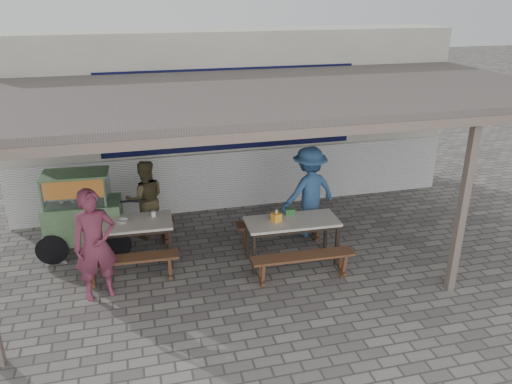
{
  "coord_description": "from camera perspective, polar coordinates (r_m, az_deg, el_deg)",
  "views": [
    {
      "loc": [
        -2.1,
        -6.43,
        4.2
      ],
      "look_at": [
        -0.21,
        0.9,
        1.14
      ],
      "focal_mm": 35.0,
      "sensor_mm": 36.0,
      "label": 1
    }
  ],
  "objects": [
    {
      "name": "warung_roof",
      "position": [
        7.77,
        1.67,
        11.0
      ],
      "size": [
        9.0,
        4.21,
        2.81
      ],
      "color": "#554E49",
      "rests_on": "ground"
    },
    {
      "name": "tissue_box",
      "position": [
        8.04,
        2.35,
        -2.88
      ],
      "size": [
        0.17,
        0.17,
        0.13
      ],
      "primitive_type": "cube",
      "rotation": [
        0.0,
        0.0,
        0.3
      ],
      "color": "#FFAA2A",
      "rests_on": "table_right"
    },
    {
      "name": "patron_street_side",
      "position": [
        7.49,
        -17.92,
        -5.78
      ],
      "size": [
        0.69,
        0.54,
        1.68
      ],
      "primitive_type": "imported",
      "rotation": [
        0.0,
        0.0,
        0.24
      ],
      "color": "brown",
      "rests_on": "ground"
    },
    {
      "name": "table_left",
      "position": [
        8.3,
        -14.2,
        -3.85
      ],
      "size": [
        1.37,
        0.76,
        0.75
      ],
      "rotation": [
        0.0,
        0.0,
        -0.04
      ],
      "color": "silver",
      "rests_on": "ground"
    },
    {
      "name": "bench_left_street",
      "position": [
        7.9,
        -14.07,
        -7.97
      ],
      "size": [
        1.46,
        0.34,
        0.45
      ],
      "rotation": [
        0.0,
        0.0,
        -0.04
      ],
      "color": "brown",
      "rests_on": "ground"
    },
    {
      "name": "vendor_cart",
      "position": [
        8.86,
        -19.3,
        -1.95
      ],
      "size": [
        1.85,
        0.78,
        1.45
      ],
      "rotation": [
        0.0,
        0.0,
        -0.06
      ],
      "color": "#689563",
      "rests_on": "ground"
    },
    {
      "name": "back_wall",
      "position": [
        10.52,
        -2.54,
        8.37
      ],
      "size": [
        9.0,
        1.28,
        3.5
      ],
      "color": "silver",
      "rests_on": "ground"
    },
    {
      "name": "donation_box",
      "position": [
        8.28,
        3.89,
        -2.26
      ],
      "size": [
        0.16,
        0.12,
        0.1
      ],
      "primitive_type": "cube",
      "rotation": [
        0.0,
        0.0,
        -0.08
      ],
      "color": "#317038",
      "rests_on": "table_right"
    },
    {
      "name": "bench_left_wall",
      "position": [
        9.01,
        -13.93,
        -4.07
      ],
      "size": [
        1.46,
        0.34,
        0.45
      ],
      "rotation": [
        0.0,
        0.0,
        -0.04
      ],
      "color": "brown",
      "rests_on": "ground"
    },
    {
      "name": "table_right",
      "position": [
        8.13,
        4.14,
        -3.75
      ],
      "size": [
        1.52,
        0.7,
        0.75
      ],
      "rotation": [
        0.0,
        0.0,
        -0.03
      ],
      "color": "silver",
      "rests_on": "ground"
    },
    {
      "name": "bench_right_street",
      "position": [
        7.76,
        5.39,
        -7.89
      ],
      "size": [
        1.61,
        0.33,
        0.45
      ],
      "rotation": [
        0.0,
        0.0,
        -0.03
      ],
      "color": "brown",
      "rests_on": "ground"
    },
    {
      "name": "condiment_bowl",
      "position": [
        8.3,
        -15.02,
        -3.2
      ],
      "size": [
        0.21,
        0.21,
        0.04
      ],
      "primitive_type": "imported",
      "rotation": [
        0.0,
        0.0,
        -0.31
      ],
      "color": "silver",
      "rests_on": "table_left"
    },
    {
      "name": "bench_right_wall",
      "position": [
        8.82,
        2.93,
        -3.95
      ],
      "size": [
        1.61,
        0.33,
        0.45
      ],
      "rotation": [
        0.0,
        0.0,
        -0.03
      ],
      "color": "brown",
      "rests_on": "ground"
    },
    {
      "name": "ground",
      "position": [
        7.96,
        3.14,
        -9.84
      ],
      "size": [
        60.0,
        60.0,
        0.0
      ],
      "primitive_type": "plane",
      "color": "slate",
      "rests_on": "ground"
    },
    {
      "name": "patron_wall_side",
      "position": [
        9.14,
        -12.49,
        -0.86
      ],
      "size": [
        0.75,
        0.6,
        1.46
      ],
      "primitive_type": "imported",
      "rotation": [
        0.0,
        0.0,
        3.21
      ],
      "color": "brown",
      "rests_on": "ground"
    },
    {
      "name": "patron_right_table",
      "position": [
        9.04,
        6.07,
        0.04
      ],
      "size": [
        1.2,
        0.87,
        1.67
      ],
      "primitive_type": "imported",
      "rotation": [
        0.0,
        0.0,
        3.4
      ],
      "color": "#365F94",
      "rests_on": "ground"
    },
    {
      "name": "condiment_jar",
      "position": [
        8.38,
        -11.64,
        -2.46
      ],
      "size": [
        0.08,
        0.08,
        0.09
      ],
      "primitive_type": "cylinder",
      "color": "silver",
      "rests_on": "table_left"
    }
  ]
}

